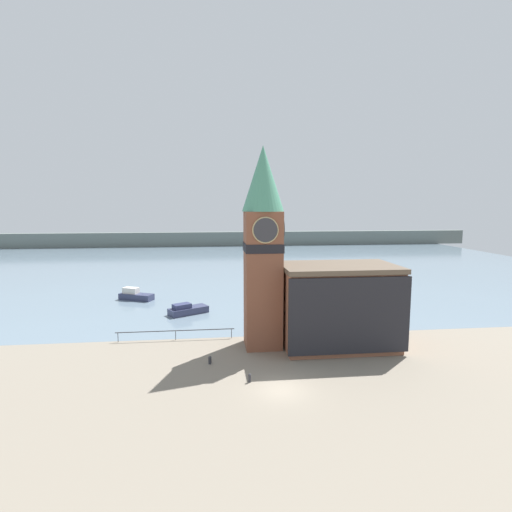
{
  "coord_description": "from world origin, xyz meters",
  "views": [
    {
      "loc": [
        -5.47,
        -30.2,
        14.95
      ],
      "look_at": [
        -1.2,
        7.7,
        9.97
      ],
      "focal_mm": 28.0,
      "sensor_mm": 36.0,
      "label": 1
    }
  ],
  "objects_px": {
    "pier_building": "(338,306)",
    "mooring_bollard_far": "(210,360)",
    "boat_far": "(135,295)",
    "clock_tower": "(263,242)",
    "mooring_bollard_near": "(250,377)",
    "boat_near": "(187,310)"
  },
  "relations": [
    {
      "from": "clock_tower",
      "to": "pier_building",
      "type": "relative_size",
      "value": 1.73
    },
    {
      "from": "pier_building",
      "to": "boat_near",
      "type": "height_order",
      "value": "pier_building"
    },
    {
      "from": "pier_building",
      "to": "boat_far",
      "type": "relative_size",
      "value": 2.12
    },
    {
      "from": "mooring_bollard_far",
      "to": "mooring_bollard_near",
      "type": "bearing_deg",
      "value": -52.12
    },
    {
      "from": "pier_building",
      "to": "boat_near",
      "type": "bearing_deg",
      "value": 139.34
    },
    {
      "from": "clock_tower",
      "to": "mooring_bollard_near",
      "type": "relative_size",
      "value": 27.45
    },
    {
      "from": "boat_near",
      "to": "mooring_bollard_far",
      "type": "distance_m",
      "value": 17.9
    },
    {
      "from": "boat_near",
      "to": "boat_far",
      "type": "height_order",
      "value": "boat_far"
    },
    {
      "from": "pier_building",
      "to": "mooring_bollard_far",
      "type": "distance_m",
      "value": 14.44
    },
    {
      "from": "clock_tower",
      "to": "mooring_bollard_far",
      "type": "relative_size",
      "value": 27.51
    },
    {
      "from": "boat_far",
      "to": "boat_near",
      "type": "bearing_deg",
      "value": -22.8
    },
    {
      "from": "pier_building",
      "to": "boat_near",
      "type": "xyz_separation_m",
      "value": [
        -16.57,
        14.23,
        -3.77
      ]
    },
    {
      "from": "pier_building",
      "to": "clock_tower",
      "type": "bearing_deg",
      "value": 173.96
    },
    {
      "from": "clock_tower",
      "to": "pier_building",
      "type": "distance_m",
      "value": 10.37
    },
    {
      "from": "mooring_bollard_far",
      "to": "boat_near",
      "type": "bearing_deg",
      "value": 100.0
    },
    {
      "from": "boat_far",
      "to": "mooring_bollard_far",
      "type": "distance_m",
      "value": 29.38
    },
    {
      "from": "clock_tower",
      "to": "boat_near",
      "type": "bearing_deg",
      "value": 122.94
    },
    {
      "from": "pier_building",
      "to": "mooring_bollard_far",
      "type": "bearing_deg",
      "value": -165.81
    },
    {
      "from": "boat_far",
      "to": "mooring_bollard_far",
      "type": "height_order",
      "value": "boat_far"
    },
    {
      "from": "pier_building",
      "to": "mooring_bollard_near",
      "type": "bearing_deg",
      "value": -142.71
    },
    {
      "from": "boat_near",
      "to": "mooring_bollard_far",
      "type": "xyz_separation_m",
      "value": [
        3.11,
        -17.63,
        -0.18
      ]
    },
    {
      "from": "pier_building",
      "to": "mooring_bollard_near",
      "type": "height_order",
      "value": "pier_building"
    }
  ]
}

